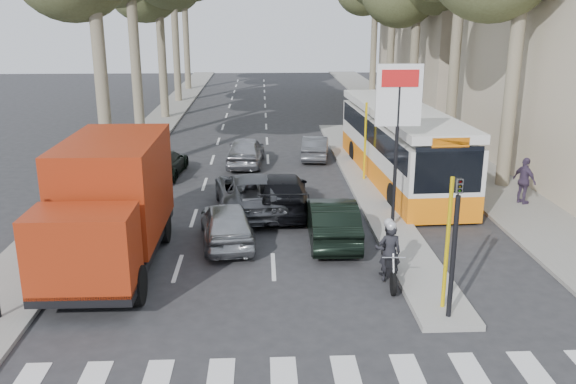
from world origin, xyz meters
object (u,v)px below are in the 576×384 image
at_px(dark_hatchback, 332,220).
at_px(motorcycle, 389,252).
at_px(city_bus, 399,142).
at_px(red_truck, 111,203).
at_px(silver_hatchback, 227,223).

xyz_separation_m(dark_hatchback, motorcycle, (1.22, -3.04, 0.11)).
bearing_deg(city_bus, motorcycle, -106.64).
bearing_deg(motorcycle, city_bus, 79.23).
distance_m(red_truck, motorcycle, 8.02).
height_order(dark_hatchback, city_bus, city_bus).
height_order(red_truck, motorcycle, red_truck).
height_order(city_bus, motorcycle, city_bus).
distance_m(dark_hatchback, motorcycle, 3.28).
xyz_separation_m(silver_hatchback, motorcycle, (4.63, -3.02, 0.14)).
relative_size(dark_hatchback, motorcycle, 2.04).
distance_m(silver_hatchback, motorcycle, 5.53).
distance_m(silver_hatchback, city_bus, 10.26).
distance_m(dark_hatchback, city_bus, 8.24).
bearing_deg(silver_hatchback, red_truck, 20.47).
xyz_separation_m(dark_hatchback, city_bus, (3.75, 7.27, 1.01)).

